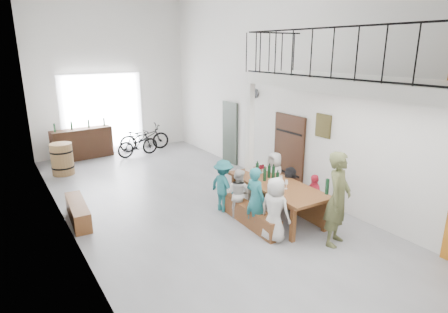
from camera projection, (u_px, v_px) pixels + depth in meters
floor at (194, 206)px, 8.97m from camera, size 12.00×12.00×0.00m
room_walls at (190, 52)px, 7.98m from camera, size 12.00×12.00×12.00m
gateway_portal at (103, 114)px, 13.17m from camera, size 2.80×0.08×2.80m
right_wall_decor at (338, 136)px, 8.38m from camera, size 0.07×8.28×5.07m
balcony at (372, 88)px, 6.65m from camera, size 1.52×5.62×4.00m
tasting_table at (276, 187)px, 8.23m from camera, size 1.11×2.53×0.79m
bench_inner at (250, 216)px, 7.97m from camera, size 0.37×1.82×0.42m
bench_wall at (294, 199)px, 8.73m from camera, size 0.38×2.30×0.53m
tableware at (270, 174)px, 8.40m from camera, size 0.61×1.18×0.35m
side_bench at (78, 212)px, 8.15m from camera, size 0.44×1.55×0.43m
oak_barrel at (62, 159)px, 11.11m from camera, size 0.65×0.65×0.95m
serving_counter at (82, 144)px, 12.74m from camera, size 2.00×0.72×1.03m
counter_bottles at (80, 125)px, 12.57m from camera, size 1.70×0.27×0.28m
guest_left_a at (275, 209)px, 7.22m from camera, size 0.59×0.73×1.29m
guest_left_b at (255, 199)px, 7.63m from camera, size 0.39×0.53×1.36m
guest_left_c at (238, 193)px, 8.24m from camera, size 0.61×0.67×1.13m
guest_left_d at (223, 186)px, 8.57m from camera, size 0.57×0.85×1.23m
guest_right_a at (313, 197)px, 8.17m from camera, size 0.44×0.65×1.03m
guest_right_b at (289, 188)px, 8.71m from camera, size 0.36×0.97×1.02m
guest_right_c at (274, 177)px, 9.11m from camera, size 0.40×0.61×1.25m
host_standing at (338, 199)px, 7.02m from camera, size 0.79×0.67×1.83m
potted_plant at (256, 172)px, 10.79m from camera, size 0.45×0.41×0.43m
bicycle_near at (144, 138)px, 13.74m from camera, size 1.88×0.80×0.96m
bicycle_far at (138, 143)px, 13.01m from camera, size 1.54×0.58×0.91m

